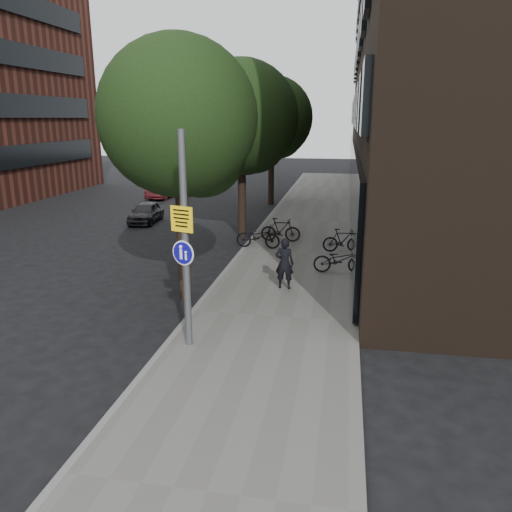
% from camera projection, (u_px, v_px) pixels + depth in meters
% --- Properties ---
extents(ground, '(120.00, 120.00, 0.00)m').
position_uv_depth(ground, '(239.00, 381.00, 10.37)').
color(ground, black).
rests_on(ground, ground).
extents(sidewalk, '(4.50, 60.00, 0.12)m').
position_uv_depth(sidewalk, '(297.00, 254.00, 19.80)').
color(sidewalk, '#63615C').
rests_on(sidewalk, ground).
extents(curb_edge, '(0.15, 60.00, 0.13)m').
position_uv_depth(curb_edge, '(242.00, 251.00, 20.18)').
color(curb_edge, slate).
rests_on(curb_edge, ground).
extents(building_right_dark_brick, '(12.00, 40.00, 18.00)m').
position_uv_depth(building_right_dark_brick, '(472.00, 48.00, 27.40)').
color(building_right_dark_brick, black).
rests_on(building_right_dark_brick, ground).
extents(street_tree_near, '(4.40, 4.40, 7.50)m').
position_uv_depth(street_tree_near, '(183.00, 124.00, 13.84)').
color(street_tree_near, black).
rests_on(street_tree_near, ground).
extents(street_tree_mid, '(5.00, 5.00, 7.80)m').
position_uv_depth(street_tree_mid, '(244.00, 122.00, 21.90)').
color(street_tree_mid, black).
rests_on(street_tree_mid, ground).
extents(street_tree_far, '(5.00, 5.00, 7.80)m').
position_uv_depth(street_tree_far, '(273.00, 121.00, 30.44)').
color(street_tree_far, black).
rests_on(street_tree_far, ground).
extents(signpost, '(0.55, 0.21, 4.94)m').
position_uv_depth(signpost, '(185.00, 241.00, 11.14)').
color(signpost, '#595B5E').
rests_on(signpost, sidewalk).
extents(pedestrian, '(0.61, 0.42, 1.61)m').
position_uv_depth(pedestrian, '(284.00, 263.00, 15.46)').
color(pedestrian, black).
rests_on(pedestrian, sidewalk).
extents(parked_bike_facade_near, '(1.82, 0.73, 0.93)m').
position_uv_depth(parked_bike_facade_near, '(340.00, 260.00, 17.11)').
color(parked_bike_facade_near, black).
rests_on(parked_bike_facade_near, sidewalk).
extents(parked_bike_facade_far, '(1.62, 0.65, 0.95)m').
position_uv_depth(parked_bike_facade_far, '(343.00, 240.00, 19.78)').
color(parked_bike_facade_far, black).
rests_on(parked_bike_facade_far, sidewalk).
extents(parked_bike_curb_near, '(1.85, 0.72, 0.96)m').
position_uv_depth(parked_bike_curb_near, '(258.00, 236.00, 20.42)').
color(parked_bike_curb_near, black).
rests_on(parked_bike_curb_near, sidewalk).
extents(parked_bike_curb_far, '(1.72, 0.53, 1.02)m').
position_uv_depth(parked_bike_curb_far, '(281.00, 230.00, 21.48)').
color(parked_bike_curb_far, black).
rests_on(parked_bike_curb_far, sidewalk).
extents(parked_car_near, '(1.48, 3.21, 1.06)m').
position_uv_depth(parked_car_near, '(146.00, 212.00, 26.03)').
color(parked_car_near, black).
rests_on(parked_car_near, ground).
extents(parked_car_mid, '(1.51, 3.65, 1.17)m').
position_uv_depth(parked_car_mid, '(164.00, 189.00, 34.05)').
color(parked_car_mid, maroon).
rests_on(parked_car_mid, ground).
extents(parked_car_far, '(1.89, 3.97, 1.12)m').
position_uv_depth(parked_car_far, '(203.00, 183.00, 37.78)').
color(parked_car_far, '#1B2131').
rests_on(parked_car_far, ground).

